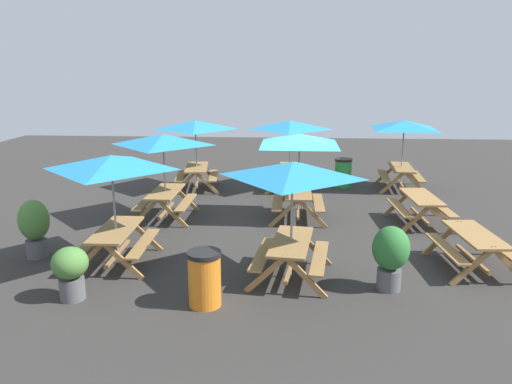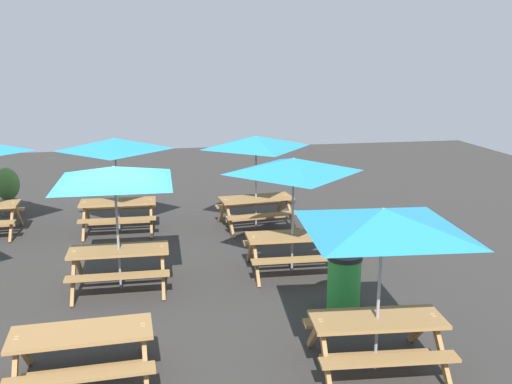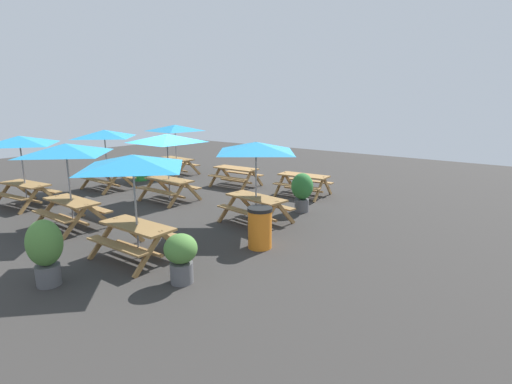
% 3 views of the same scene
% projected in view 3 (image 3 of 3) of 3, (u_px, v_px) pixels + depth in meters
% --- Properties ---
extents(ground_plane, '(31.73, 31.73, 0.00)m').
position_uv_depth(ground_plane, '(168.00, 202.00, 13.68)').
color(ground_plane, '#33302D').
rests_on(ground_plane, ground).
extents(picnic_table_0, '(2.24, 2.24, 2.34)m').
position_uv_depth(picnic_table_0, '(20.00, 146.00, 12.69)').
color(picnic_table_0, olive).
rests_on(picnic_table_0, ground).
extents(picnic_table_1, '(2.24, 2.24, 2.34)m').
position_uv_depth(picnic_table_1, '(256.00, 153.00, 10.89)').
color(picnic_table_1, olive).
rests_on(picnic_table_1, ground).
extents(picnic_table_2, '(2.05, 2.05, 2.34)m').
position_uv_depth(picnic_table_2, '(105.00, 138.00, 15.17)').
color(picnic_table_2, olive).
rests_on(picnic_table_2, ground).
extents(picnic_table_3, '(1.90, 1.65, 0.81)m').
position_uv_depth(picnic_table_3, '(303.00, 180.00, 14.46)').
color(picnic_table_3, olive).
rests_on(picnic_table_3, ground).
extents(picnic_table_4, '(2.04, 2.04, 2.34)m').
position_uv_depth(picnic_table_4, '(133.00, 169.00, 8.40)').
color(picnic_table_4, olive).
rests_on(picnic_table_4, ground).
extents(picnic_table_5, '(2.83, 2.83, 2.34)m').
position_uv_depth(picnic_table_5, '(167.00, 143.00, 13.38)').
color(picnic_table_5, olive).
rests_on(picnic_table_5, ground).
extents(picnic_table_6, '(2.02, 2.02, 2.34)m').
position_uv_depth(picnic_table_6, '(66.00, 155.00, 10.51)').
color(picnic_table_6, olive).
rests_on(picnic_table_6, ground).
extents(picnic_table_7, '(1.87, 1.61, 0.81)m').
position_uv_depth(picnic_table_7, '(236.00, 173.00, 15.97)').
color(picnic_table_7, olive).
rests_on(picnic_table_7, ground).
extents(picnic_table_8, '(2.82, 2.82, 2.34)m').
position_uv_depth(picnic_table_8, '(175.00, 132.00, 18.21)').
color(picnic_table_8, olive).
rests_on(picnic_table_8, ground).
extents(trash_bin_orange, '(0.59, 0.59, 0.98)m').
position_uv_depth(trash_bin_orange, '(260.00, 228.00, 9.34)').
color(trash_bin_orange, orange).
rests_on(trash_bin_orange, ground).
extents(trash_bin_green, '(0.59, 0.59, 0.98)m').
position_uv_depth(trash_bin_green, '(140.00, 169.00, 17.19)').
color(trash_bin_green, green).
rests_on(trash_bin_green, ground).
extents(potted_plant_0, '(0.63, 0.63, 0.97)m').
position_uv_depth(potted_plant_0, '(181.00, 255.00, 7.53)').
color(potted_plant_0, '#59595B').
rests_on(potted_plant_0, ground).
extents(potted_plant_1, '(0.68, 0.68, 1.22)m').
position_uv_depth(potted_plant_1, '(302.00, 190.00, 12.33)').
color(potted_plant_1, '#59595B').
rests_on(potted_plant_1, ground).
extents(potted_plant_2, '(0.64, 0.64, 1.28)m').
position_uv_depth(potted_plant_2, '(45.00, 249.00, 7.38)').
color(potted_plant_2, '#59595B').
rests_on(potted_plant_2, ground).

